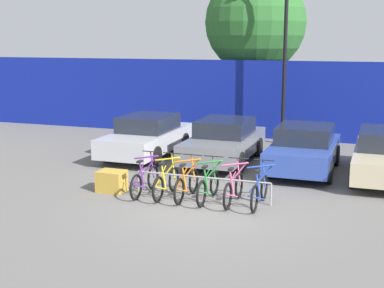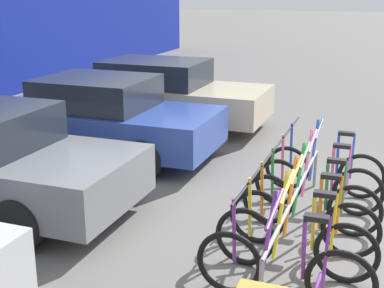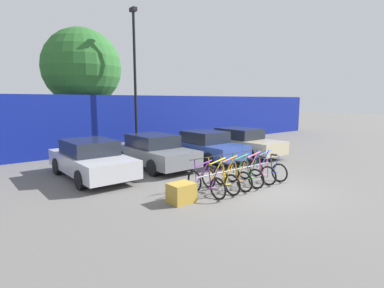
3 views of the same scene
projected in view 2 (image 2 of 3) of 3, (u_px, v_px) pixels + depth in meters
name	position (u px, v px, depth m)	size (l,w,h in m)	color
ground_plane	(353.00, 234.00, 6.50)	(120.00, 120.00, 0.00)	#605E5B
bike_rack	(296.00, 198.00, 6.35)	(3.54, 0.04, 0.57)	gray
bicycle_purple	(283.00, 268.00, 4.98)	(0.68, 1.71, 1.05)	black
bicycle_yellow	(294.00, 241.00, 5.51)	(0.68, 1.71, 1.05)	black
bicycle_orange	(303.00, 220.00, 6.01)	(0.68, 1.71, 1.05)	black
bicycle_green	(310.00, 201.00, 6.52)	(0.68, 1.71, 1.05)	black
bicycle_pink	(318.00, 184.00, 7.10)	(0.68, 1.71, 1.05)	black
bicycle_blue	(324.00, 169.00, 7.67)	(0.68, 1.71, 1.05)	black
car_blue	(102.00, 118.00, 9.33)	(1.91, 4.02, 1.40)	#2D479E
car_beige	(159.00, 93.00, 11.44)	(1.91, 4.55, 1.40)	#C1B28E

